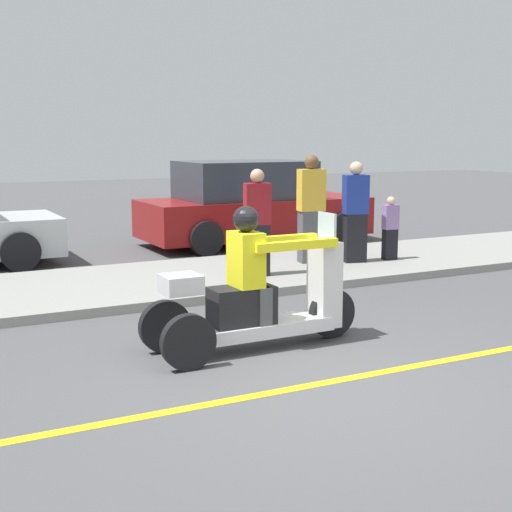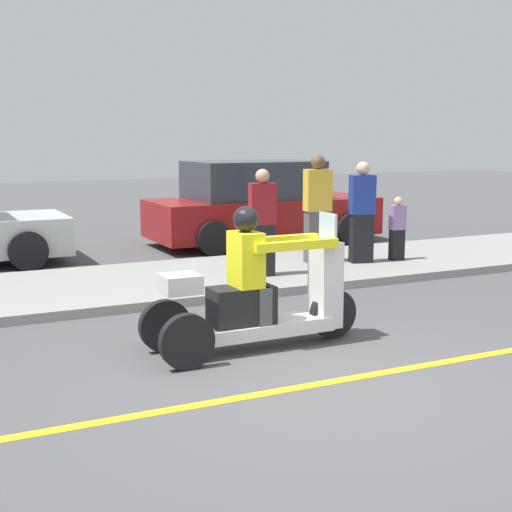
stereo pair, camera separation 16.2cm
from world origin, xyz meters
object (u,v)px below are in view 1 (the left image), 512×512
Objects in this scene: motorcycle_trike at (257,298)px; spectator_by_tree at (355,214)px; spectator_with_child at (311,211)px; parked_car_lot_left at (251,205)px; spectator_near_curb at (390,229)px; spectator_far_back at (257,225)px.

spectator_by_tree reaches higher than motorcycle_trike.
spectator_with_child is 3.00m from parked_car_lot_left.
spectator_near_curb is at bearing -16.26° from spectator_with_child.
spectator_with_child reaches higher than parked_car_lot_left.
spectator_near_curb is at bearing -75.15° from parked_car_lot_left.
spectator_with_child is at bearing 154.84° from spectator_by_tree.
spectator_with_child is at bearing 24.99° from spectator_far_back.
parked_car_lot_left is (-0.23, 3.27, -0.13)m from spectator_by_tree.
spectator_far_back reaches higher than motorcycle_trike.
spectator_by_tree is at bearing -25.16° from spectator_with_child.
spectator_near_curb is (4.11, 3.13, 0.10)m from motorcycle_trike.
motorcycle_trike is at bearing -128.56° from spectator_with_child.
parked_car_lot_left is at bearing 63.53° from motorcycle_trike.
parked_car_lot_left is (-0.89, 3.34, 0.15)m from spectator_near_curb.
spectator_near_curb is 0.23× the size of parked_car_lot_left.
spectator_far_back is at bearing 62.60° from motorcycle_trike.
parked_car_lot_left is at bearing 81.86° from spectator_with_child.
parked_car_lot_left is (3.22, 6.47, 0.25)m from motorcycle_trike.
spectator_with_child reaches higher than motorcycle_trike.
spectator_near_curb is 0.64× the size of spectator_by_tree.
motorcycle_trike is 1.48× the size of spectator_far_back.
spectator_far_back is 3.95m from parked_car_lot_left.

